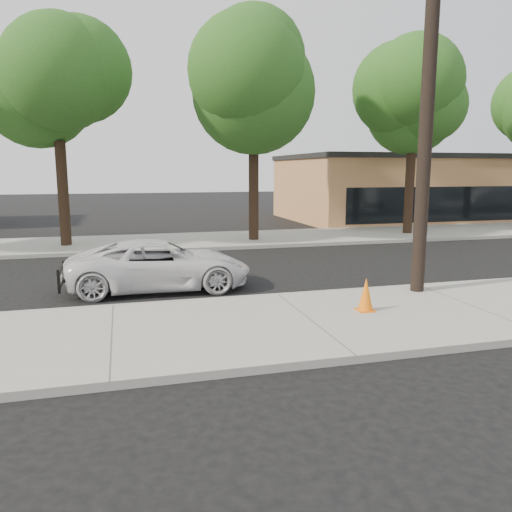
# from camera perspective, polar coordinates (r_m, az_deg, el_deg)

# --- Properties ---
(ground) EXTENTS (120.00, 120.00, 0.00)m
(ground) POSITION_cam_1_polar(r_m,az_deg,el_deg) (14.62, -0.01, -2.98)
(ground) COLOR black
(ground) RESTS_ON ground
(near_sidewalk) EXTENTS (90.00, 4.40, 0.15)m
(near_sidewalk) POSITION_cam_1_polar(r_m,az_deg,el_deg) (10.65, 6.08, -7.52)
(near_sidewalk) COLOR gray
(near_sidewalk) RESTS_ON ground
(far_sidewalk) EXTENTS (90.00, 5.00, 0.15)m
(far_sidewalk) POSITION_cam_1_polar(r_m,az_deg,el_deg) (22.79, -5.59, 1.79)
(far_sidewalk) COLOR gray
(far_sidewalk) RESTS_ON ground
(curb_near) EXTENTS (90.00, 0.12, 0.16)m
(curb_near) POSITION_cam_1_polar(r_m,az_deg,el_deg) (12.64, 2.48, -4.68)
(curb_near) COLOR #9E9B93
(curb_near) RESTS_ON ground
(building_main) EXTENTS (18.00, 10.00, 4.00)m
(building_main) POSITION_cam_1_polar(r_m,az_deg,el_deg) (35.72, 18.55, 7.32)
(building_main) COLOR tan
(building_main) RESTS_ON ground
(utility_pole) EXTENTS (1.40, 0.34, 9.00)m
(utility_pole) POSITION_cam_1_polar(r_m,az_deg,el_deg) (13.35, 18.96, 15.58)
(utility_pole) COLOR black
(utility_pole) RESTS_ON near_sidewalk
(tree_b) EXTENTS (4.34, 4.20, 8.45)m
(tree_b) POSITION_cam_1_polar(r_m,az_deg,el_deg) (22.12, -21.35, 16.73)
(tree_b) COLOR black
(tree_b) RESTS_ON far_sidewalk
(tree_c) EXTENTS (4.96, 4.80, 9.55)m
(tree_c) POSITION_cam_1_polar(r_m,az_deg,el_deg) (22.51, 0.39, 19.19)
(tree_c) COLOR black
(tree_c) RESTS_ON far_sidewalk
(tree_d) EXTENTS (4.50, 4.35, 8.75)m
(tree_d) POSITION_cam_1_polar(r_m,az_deg,el_deg) (25.98, 18.14, 16.25)
(tree_d) COLOR black
(tree_d) RESTS_ON far_sidewalk
(police_cruiser) EXTENTS (4.96, 2.39, 1.36)m
(police_cruiser) POSITION_cam_1_polar(r_m,az_deg,el_deg) (13.86, -10.86, -1.00)
(police_cruiser) COLOR silver
(police_cruiser) RESTS_ON ground
(traffic_cone) EXTENTS (0.40, 0.40, 0.75)m
(traffic_cone) POSITION_cam_1_polar(r_m,az_deg,el_deg) (11.33, 12.44, -4.35)
(traffic_cone) COLOR orange
(traffic_cone) RESTS_ON near_sidewalk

